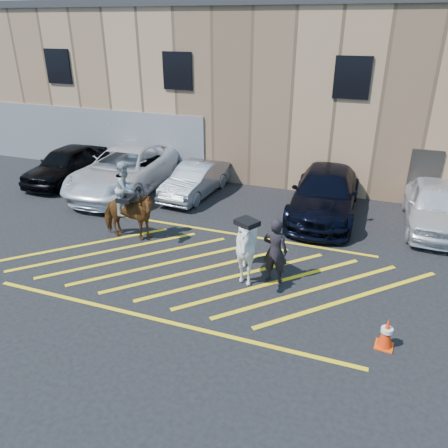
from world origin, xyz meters
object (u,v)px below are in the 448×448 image
(car_silver_sedan, at_px, (196,180))
(car_white_suv, at_px, (435,205))
(car_black_suv, at_px, (67,164))
(handler, at_px, (275,251))
(mounted_bay, at_px, (127,209))
(car_white_pickup, at_px, (126,169))
(traffic_cone, at_px, (386,333))
(car_blue_suv, at_px, (325,193))
(saddled_white, at_px, (246,248))

(car_silver_sedan, distance_m, car_white_suv, 8.86)
(car_black_suv, xyz_separation_m, handler, (10.60, -4.93, 0.15))
(handler, distance_m, mounted_bay, 5.10)
(car_white_pickup, bearing_deg, traffic_cone, -34.84)
(car_black_suv, bearing_deg, car_blue_suv, 1.54)
(car_white_pickup, xyz_separation_m, saddled_white, (6.80, -5.06, 0.08))
(handler, bearing_deg, car_silver_sedan, -46.36)
(car_white_suv, xyz_separation_m, saddled_white, (-5.01, -5.44, 0.17))
(car_silver_sedan, xyz_separation_m, mounted_bay, (-0.44, -4.38, 0.40))
(car_silver_sedan, relative_size, saddled_white, 1.74)
(car_white_suv, bearing_deg, mounted_bay, -156.21)
(car_blue_suv, xyz_separation_m, mounted_bay, (-5.61, -4.26, 0.24))
(car_black_suv, relative_size, car_white_pickup, 0.71)
(saddled_white, bearing_deg, car_white_suv, 47.36)
(handler, xyz_separation_m, mounted_bay, (-5.03, 0.86, 0.13))
(car_white_pickup, xyz_separation_m, car_white_suv, (11.81, 0.37, -0.09))
(handler, bearing_deg, traffic_cone, 151.07)
(car_blue_suv, height_order, handler, handler)
(car_black_suv, xyz_separation_m, saddled_white, (9.86, -5.12, 0.20))
(car_white_pickup, relative_size, mounted_bay, 2.44)
(car_blue_suv, height_order, mounted_bay, mounted_bay)
(mounted_bay, bearing_deg, car_blue_suv, 37.19)
(car_blue_suv, bearing_deg, handler, -98.42)
(mounted_bay, relative_size, traffic_cone, 3.56)
(car_black_suv, bearing_deg, handler, -24.39)
(car_blue_suv, relative_size, saddled_white, 2.46)
(car_white_suv, height_order, mounted_bay, mounted_bay)
(car_white_pickup, xyz_separation_m, mounted_bay, (2.51, -4.01, 0.17))
(car_white_pickup, relative_size, handler, 3.45)
(car_black_suv, bearing_deg, car_white_suv, 1.77)
(car_silver_sedan, distance_m, car_blue_suv, 5.18)
(mounted_bay, distance_m, saddled_white, 4.42)
(saddled_white, bearing_deg, car_black_suv, 152.57)
(handler, xyz_separation_m, traffic_cone, (2.93, -1.79, -0.55))
(car_black_suv, relative_size, handler, 2.45)
(saddled_white, height_order, traffic_cone, saddled_white)
(car_white_suv, distance_m, saddled_white, 7.39)
(car_black_suv, xyz_separation_m, car_blue_suv, (11.19, 0.19, 0.04))
(car_white_pickup, relative_size, car_blue_suv, 1.14)
(car_blue_suv, height_order, saddled_white, saddled_white)
(handler, distance_m, traffic_cone, 3.48)
(car_white_pickup, distance_m, car_blue_suv, 8.13)
(car_white_pickup, height_order, car_blue_suv, car_white_pickup)
(traffic_cone, bearing_deg, handler, 148.60)
(car_black_suv, xyz_separation_m, mounted_bay, (5.58, -4.07, 0.28))
(car_black_suv, height_order, car_white_suv, car_white_suv)
(saddled_white, bearing_deg, traffic_cone, -23.56)
(car_white_pickup, xyz_separation_m, car_silver_sedan, (2.95, 0.37, -0.23))
(car_silver_sedan, bearing_deg, handler, -44.23)
(car_white_pickup, relative_size, saddled_white, 2.80)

